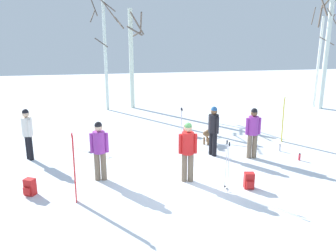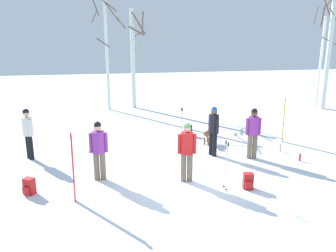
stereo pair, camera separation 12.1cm
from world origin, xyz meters
name	(u,v)px [view 2 (the right image)]	position (x,y,z in m)	size (l,w,h in m)	color
ground_plane	(188,186)	(0.00, 0.00, 0.00)	(60.00, 60.00, 0.00)	white
person_0	(213,128)	(1.46, 2.22, 0.98)	(0.34, 0.50, 1.72)	black
person_1	(253,130)	(2.66, 1.69, 0.98)	(0.52, 0.34, 1.72)	#72604C
person_2	(99,147)	(-2.36, 0.89, 0.98)	(0.52, 0.34, 1.72)	#72604C
person_3	(28,131)	(-4.65, 3.09, 0.98)	(0.34, 0.45, 1.72)	black
person_4	(187,148)	(0.04, 0.30, 0.98)	(0.51, 0.34, 1.72)	#72604C
dog	(208,134)	(1.69, 3.50, 0.39)	(0.56, 0.76, 0.57)	brown
ski_pair_planted_0	(284,120)	(4.61, 3.15, 0.88)	(0.17, 0.18, 1.77)	yellow
ski_pair_planted_1	(73,168)	(-2.97, -0.30, 0.88)	(0.04, 0.21, 1.77)	red
ski_pair_lying_0	(91,152)	(-2.69, 3.37, 0.01)	(1.43, 1.56, 0.05)	white
ski_poles_0	(182,125)	(0.68, 3.57, 0.76)	(0.07, 0.25, 1.43)	#B2B2BC
ski_poles_1	(226,165)	(0.90, -0.48, 0.73)	(0.07, 0.26, 1.37)	#B2B2BC
backpack_0	(248,181)	(1.54, -0.50, 0.21)	(0.29, 0.32, 0.44)	red
backpack_1	(29,186)	(-4.17, 0.30, 0.21)	(0.33, 0.34, 0.44)	red
backpack_2	(188,130)	(1.25, 4.77, 0.21)	(0.32, 0.34, 0.44)	red
water_bottle_0	(300,157)	(4.11, 1.14, 0.12)	(0.07, 0.07, 0.24)	red
water_bottle_1	(280,148)	(3.96, 2.13, 0.12)	(0.07, 0.07, 0.25)	silver
birch_tree_0	(106,51)	(-1.84, 10.58, 3.23)	(1.47, 1.46, 6.10)	silver
birch_tree_1	(133,56)	(-0.37, 10.89, 2.97)	(1.60, 1.49, 5.47)	silver
birch_tree_2	(321,59)	(10.02, 8.92, 2.77)	(1.50, 1.50, 5.61)	silver
birch_tree_3	(330,43)	(10.09, 8.48, 3.66)	(1.59, 1.59, 6.98)	silver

